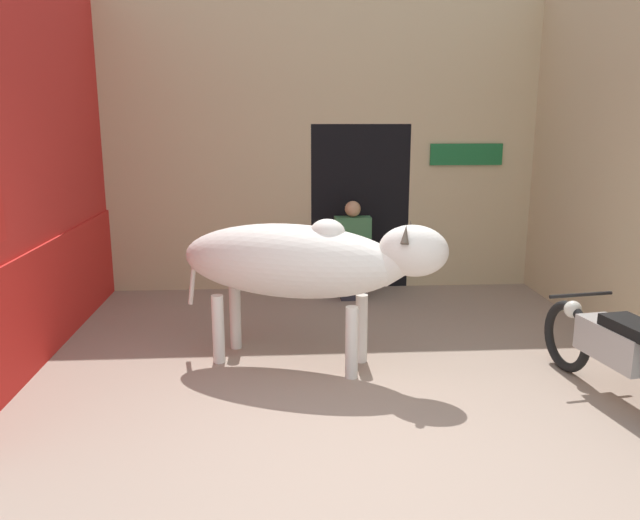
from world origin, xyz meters
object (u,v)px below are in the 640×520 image
motorcycle_near (616,350)px  shopkeeper_seated (353,248)px  cow (303,261)px  plastic_stool (316,279)px

motorcycle_near → shopkeeper_seated: shopkeeper_seated is taller
cow → shopkeeper_seated: bearing=71.9°
cow → shopkeeper_seated: 2.25m
motorcycle_near → shopkeeper_seated: bearing=119.1°
motorcycle_near → plastic_stool: motorcycle_near is taller
shopkeeper_seated → motorcycle_near: bearing=-60.9°
cow → plastic_stool: cow is taller
cow → plastic_stool: size_ratio=5.71×
cow → shopkeeper_seated: cow is taller
cow → plastic_stool: (0.25, 2.18, -0.72)m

